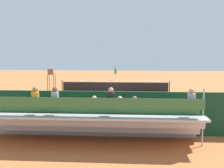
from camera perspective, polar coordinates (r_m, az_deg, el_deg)
ground_plane at (r=27.39m, az=0.61°, el=-1.55°), size 60.00×60.00×0.00m
court_line_markings at (r=27.43m, az=0.62°, el=-1.54°), size 10.10×22.20×0.01m
tennis_net at (r=27.33m, az=0.61°, el=-0.51°), size 10.30×0.10×1.07m
backdrop_wall at (r=13.48m, az=-3.12°, el=-5.64°), size 18.00×0.16×2.00m
bleacher_stand at (r=12.14m, az=-3.74°, el=-7.09°), size 9.06×2.40×2.48m
umpire_chair at (r=28.44m, az=-11.94°, el=1.27°), size 0.67×0.67×2.14m
courtside_bench at (r=14.21m, az=7.71°, el=-6.88°), size 1.80×0.40×0.93m
equipment_bag at (r=14.16m, az=1.62°, el=-8.45°), size 0.90×0.36×0.36m
tennis_player at (r=38.27m, az=0.70°, el=2.27°), size 0.44×0.56×1.93m
tennis_racket at (r=38.66m, az=-0.15°, el=0.82°), size 0.53×0.50×0.03m
tennis_ball_near at (r=37.93m, az=-2.07°, el=0.73°), size 0.07×0.07×0.07m
line_judge at (r=15.06m, az=-17.55°, el=-4.58°), size 0.37×0.53×1.93m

